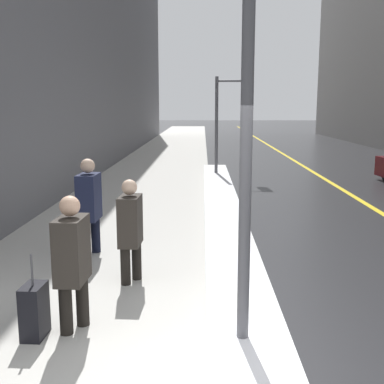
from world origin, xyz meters
TOP-DOWN VIEW (x-y plane):
  - ground_plane at (0.00, 0.00)m, footprint 160.00×160.00m
  - sidewalk_slab at (-2.00, 15.00)m, footprint 4.00×80.00m
  - road_centre_stripe at (4.00, 15.00)m, footprint 0.16×80.00m
  - snow_bank_curb at (0.26, 6.73)m, footprint 0.86×16.39m
  - lamp_post at (0.19, 0.53)m, footprint 0.28×0.28m
  - traffic_light_near at (0.95, 12.66)m, footprint 1.31×0.33m
  - pedestrian_in_glasses at (-1.65, 1.00)m, footprint 0.31×0.51m
  - pedestrian_with_shoulder_bag at (-1.23, 2.51)m, footprint 0.30×0.70m
  - pedestrian_nearside at (-2.11, 3.78)m, footprint 0.33×0.54m
  - rolling_suitcase at (-2.04, 0.82)m, footprint 0.23×0.37m

SIDE VIEW (x-z plane):
  - ground_plane at x=0.00m, z-range 0.00..0.00m
  - road_centre_stripe at x=4.00m, z-range 0.00..0.00m
  - sidewalk_slab at x=-2.00m, z-range 0.00..0.01m
  - snow_bank_curb at x=0.26m, z-range 0.00..0.18m
  - rolling_suitcase at x=-2.04m, z-range -0.17..0.78m
  - pedestrian_with_shoulder_bag at x=-1.23m, z-range 0.08..1.57m
  - pedestrian_in_glasses at x=-1.65m, z-range 0.09..1.63m
  - pedestrian_nearside at x=-2.11m, z-range 0.09..1.73m
  - traffic_light_near at x=0.95m, z-range 0.77..4.23m
  - lamp_post at x=0.19m, z-range 0.47..4.91m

